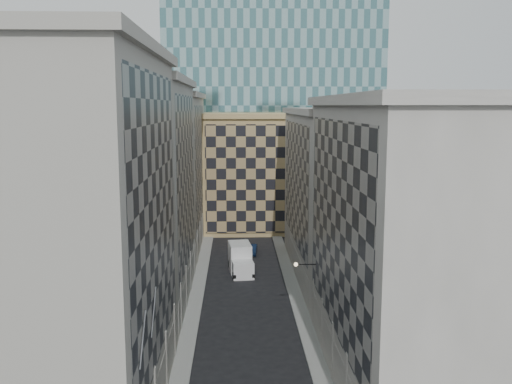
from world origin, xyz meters
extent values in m
cube|color=gray|center=(-5.25, 30.00, 0.07)|extent=(1.50, 100.00, 0.15)
cube|color=gray|center=(5.25, 30.00, 0.07)|extent=(1.50, 100.00, 0.15)
cube|color=#A39E93|center=(-11.00, 11.00, 11.50)|extent=(10.00, 22.00, 23.00)
cube|color=gray|center=(-6.12, 11.00, 13.00)|extent=(0.25, 19.36, 18.00)
cube|color=#A39E93|center=(-11.00, 11.00, 23.35)|extent=(10.80, 22.80, 0.70)
cylinder|color=#A39E93|center=(-6.35, 13.75, 2.20)|extent=(0.90, 0.90, 4.40)
cylinder|color=#A39E93|center=(-6.35, 19.25, 2.20)|extent=(0.90, 0.90, 4.40)
cube|color=gray|center=(-11.00, 33.00, 11.00)|extent=(10.00, 22.00, 22.00)
cube|color=gray|center=(-6.12, 33.00, 12.50)|extent=(0.25, 19.36, 17.00)
cube|color=gray|center=(-6.20, 33.00, 1.60)|extent=(0.45, 21.12, 3.20)
cube|color=gray|center=(-11.00, 33.00, 22.35)|extent=(10.80, 22.80, 0.70)
cylinder|color=gray|center=(-6.35, 24.75, 2.20)|extent=(0.90, 0.90, 4.40)
cylinder|color=gray|center=(-6.35, 30.25, 2.20)|extent=(0.90, 0.90, 4.40)
cylinder|color=gray|center=(-6.35, 35.75, 2.20)|extent=(0.90, 0.90, 4.40)
cylinder|color=gray|center=(-6.35, 41.25, 2.20)|extent=(0.90, 0.90, 4.40)
cube|color=#A39E93|center=(-11.00, 55.00, 10.50)|extent=(10.00, 22.00, 21.00)
cube|color=gray|center=(-6.12, 55.00, 12.00)|extent=(0.25, 19.36, 16.00)
cube|color=#A39E93|center=(-6.20, 55.00, 1.60)|extent=(0.45, 21.12, 3.20)
cube|color=#A39E93|center=(-11.00, 55.00, 21.35)|extent=(10.80, 22.80, 0.70)
cylinder|color=#A39E93|center=(-6.35, 46.75, 2.20)|extent=(0.90, 0.90, 4.40)
cylinder|color=#A39E93|center=(-6.35, 52.25, 2.20)|extent=(0.90, 0.90, 4.40)
cylinder|color=#A39E93|center=(-6.35, 57.75, 2.20)|extent=(0.90, 0.90, 4.40)
cylinder|color=#A39E93|center=(-6.35, 63.25, 2.20)|extent=(0.90, 0.90, 4.40)
cube|color=#A5A197|center=(11.00, 15.00, 10.00)|extent=(10.00, 26.00, 20.00)
cube|color=gray|center=(6.12, 15.00, 11.50)|extent=(0.25, 22.88, 15.00)
cube|color=#A5A197|center=(6.20, 15.00, 1.60)|extent=(0.45, 24.96, 3.20)
cube|color=#A5A197|center=(11.00, 15.00, 20.35)|extent=(10.80, 26.80, 0.70)
cylinder|color=#A5A197|center=(6.35, 15.00, 2.20)|extent=(0.90, 0.90, 4.40)
cylinder|color=#A5A197|center=(6.35, 20.20, 2.20)|extent=(0.90, 0.90, 4.40)
cylinder|color=#A5A197|center=(6.35, 25.40, 2.20)|extent=(0.90, 0.90, 4.40)
cube|color=#A5A197|center=(11.00, 42.00, 9.50)|extent=(10.00, 28.00, 19.00)
cube|color=gray|center=(6.12, 42.00, 11.00)|extent=(0.25, 24.64, 14.00)
cube|color=#A5A197|center=(6.20, 42.00, 1.60)|extent=(0.45, 26.88, 3.20)
cube|color=#A5A197|center=(11.00, 42.00, 19.35)|extent=(10.80, 28.80, 0.70)
cube|color=tan|center=(2.00, 68.00, 9.00)|extent=(16.00, 14.00, 18.00)
cube|color=tan|center=(2.00, 60.90, 9.00)|extent=(15.20, 0.25, 16.50)
cube|color=tan|center=(2.00, 68.00, 18.40)|extent=(16.80, 14.80, 0.80)
cube|color=#322D27|center=(0.00, 82.00, 14.00)|extent=(6.00, 6.00, 28.00)
cube|color=#322D27|center=(0.00, 82.00, 28.70)|extent=(7.00, 7.00, 1.40)
cylinder|color=gray|center=(-5.90, 4.00, 8.00)|extent=(0.10, 2.33, 2.33)
cylinder|color=gray|center=(-5.90, 8.00, 8.00)|extent=(0.10, 2.33, 2.33)
cylinder|color=black|center=(5.10, 24.00, 6.20)|extent=(1.80, 0.08, 0.08)
sphere|color=#FFE5B2|center=(4.20, 24.00, 6.20)|extent=(0.36, 0.36, 0.36)
cube|color=white|center=(-0.27, 40.47, 0.99)|extent=(2.69, 2.88, 1.98)
cube|color=white|center=(-0.58, 43.31, 1.70)|extent=(2.94, 4.20, 3.40)
cylinder|color=black|center=(-1.27, 39.48, 0.49)|extent=(0.43, 1.02, 0.99)
cylinder|color=black|center=(0.92, 39.72, 0.49)|extent=(0.43, 1.02, 0.99)
cylinder|color=black|center=(-1.81, 44.50, 0.49)|extent=(0.43, 1.02, 0.99)
cylinder|color=black|center=(0.37, 44.74, 0.49)|extent=(0.43, 1.02, 0.99)
imported|color=#0E1B35|center=(1.08, 51.03, 0.66)|extent=(1.77, 4.14, 1.33)
camera|label=1|loc=(-1.05, -24.22, 19.97)|focal=40.00mm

